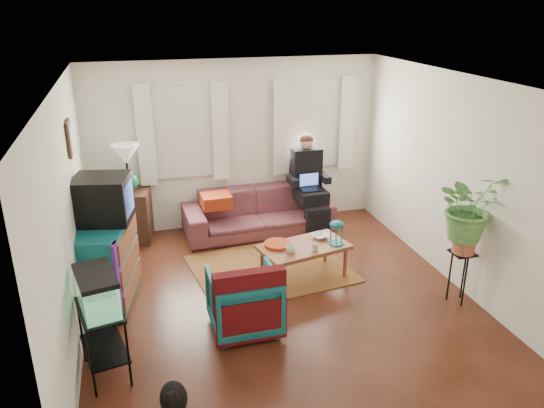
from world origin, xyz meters
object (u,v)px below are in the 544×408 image
object	(u,v)px
dresser	(106,263)
aquarium_stand	(104,342)
sofa	(258,205)
armchair	(244,298)
plant_stand	(459,277)
coffee_table	(304,262)
side_table	(132,216)

from	to	relation	value
dresser	aquarium_stand	distance (m)	1.40
sofa	armchair	distance (m)	2.61
aquarium_stand	plant_stand	xyz separation A→B (m)	(4.04, 0.26, -0.04)
coffee_table	plant_stand	size ratio (longest dim) A/B	1.72
sofa	dresser	bearing A→B (deg)	-148.10
armchair	side_table	bearing A→B (deg)	-68.08
sofa	plant_stand	distance (m)	3.18
sofa	aquarium_stand	bearing A→B (deg)	-129.63
aquarium_stand	dresser	bearing A→B (deg)	77.50
dresser	plant_stand	xyz separation A→B (m)	(4.03, -1.13, -0.17)
side_table	aquarium_stand	xyz separation A→B (m)	(-0.35, -3.09, -0.03)
side_table	coffee_table	world-z (taller)	side_table
dresser	side_table	bearing A→B (deg)	91.01
armchair	coffee_table	xyz separation A→B (m)	(0.99, 0.90, -0.14)
sofa	side_table	distance (m)	1.90
side_table	dresser	world-z (taller)	dresser
plant_stand	aquarium_stand	bearing A→B (deg)	-176.28
coffee_table	plant_stand	world-z (taller)	plant_stand
armchair	plant_stand	world-z (taller)	armchair
sofa	dresser	size ratio (longest dim) A/B	2.04
side_table	coffee_table	size ratio (longest dim) A/B	0.70
side_table	aquarium_stand	bearing A→B (deg)	-96.47
armchair	coffee_table	size ratio (longest dim) A/B	0.67
side_table	plant_stand	size ratio (longest dim) A/B	1.20
sofa	side_table	bearing A→B (deg)	172.09
aquarium_stand	plant_stand	size ratio (longest dim) A/B	1.12
aquarium_stand	coffee_table	size ratio (longest dim) A/B	0.65
side_table	armchair	bearing A→B (deg)	-67.69
dresser	armchair	distance (m)	1.76
dresser	aquarium_stand	size ratio (longest dim) A/B	1.53
aquarium_stand	side_table	bearing A→B (deg)	71.44
aquarium_stand	armchair	world-z (taller)	armchair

